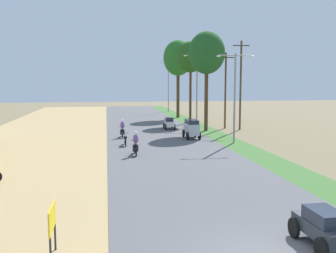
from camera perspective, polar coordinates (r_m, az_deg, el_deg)
street_signboard at (r=11.79m, az=-16.59°, el=-13.22°), size 0.06×1.30×1.50m
median_tree_nearest at (r=40.01m, az=5.68°, el=10.59°), size 3.69×3.69×10.03m
median_tree_second at (r=47.92m, az=3.33°, el=10.06°), size 3.39×3.39×9.88m
median_tree_third at (r=54.80m, az=1.49°, el=9.92°), size 4.09×4.09×10.74m
streetlamp_near at (r=32.13m, az=9.74°, el=5.07°), size 3.16×0.20×7.25m
streetlamp_mid at (r=45.04m, az=4.25°, el=6.13°), size 3.16×0.20×8.15m
streetlamp_far at (r=65.48m, az=0.05°, el=6.38°), size 3.16×0.20×8.37m
utility_pole_near at (r=41.68m, az=10.57°, el=6.15°), size 1.80×0.20×9.28m
utility_pole_far at (r=42.73m, az=8.39°, el=5.42°), size 1.80×0.20×8.14m
car_sedan_charcoal at (r=12.91m, az=21.71°, el=-13.40°), size 1.10×2.26×1.19m
car_van_silver at (r=34.31m, az=3.44°, el=-0.19°), size 1.19×2.41×1.67m
car_hatchback_white at (r=41.11m, az=0.16°, el=0.55°), size 1.04×2.00×1.23m
motorbike_foreground_rider at (r=26.60m, az=-4.78°, el=-2.53°), size 0.54×1.80×1.66m
motorbike_ahead_second at (r=30.77m, az=-6.27°, el=-1.85°), size 0.54×1.80×0.94m
motorbike_ahead_third at (r=35.13m, az=-6.70°, el=-0.34°), size 0.54×1.80×1.66m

